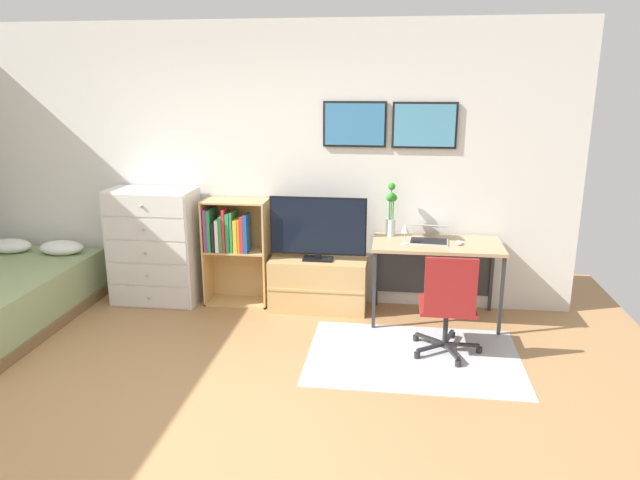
# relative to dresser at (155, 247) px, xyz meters

# --- Properties ---
(ground_plane) EXTENTS (7.20, 7.20, 0.00)m
(ground_plane) POSITION_rel_dresser_xyz_m (0.98, -2.15, -0.57)
(ground_plane) COLOR #A87A4C
(wall_back_with_posters) EXTENTS (6.12, 0.09, 2.70)m
(wall_back_with_posters) POSITION_rel_dresser_xyz_m (1.00, 0.27, 0.78)
(wall_back_with_posters) COLOR silver
(wall_back_with_posters) RESTS_ON ground_plane
(area_rug) EXTENTS (1.70, 1.20, 0.01)m
(area_rug) POSITION_rel_dresser_xyz_m (2.53, -0.91, -0.57)
(area_rug) COLOR #B2B7BC
(area_rug) RESTS_ON ground_plane
(dresser) EXTENTS (0.84, 0.46, 1.14)m
(dresser) POSITION_rel_dresser_xyz_m (0.00, 0.00, 0.00)
(dresser) COLOR silver
(dresser) RESTS_ON ground_plane
(bookshelf) EXTENTS (0.62, 0.30, 1.05)m
(bookshelf) POSITION_rel_dresser_xyz_m (0.77, 0.06, 0.06)
(bookshelf) COLOR tan
(bookshelf) RESTS_ON ground_plane
(tv_stand) EXTENTS (0.93, 0.41, 0.50)m
(tv_stand) POSITION_rel_dresser_xyz_m (1.63, 0.02, -0.32)
(tv_stand) COLOR tan
(tv_stand) RESTS_ON ground_plane
(television) EXTENTS (0.91, 0.16, 0.61)m
(television) POSITION_rel_dresser_xyz_m (1.63, -0.01, 0.24)
(television) COLOR black
(television) RESTS_ON tv_stand
(desk) EXTENTS (1.16, 0.63, 0.74)m
(desk) POSITION_rel_dresser_xyz_m (2.73, -0.02, 0.04)
(desk) COLOR tan
(desk) RESTS_ON ground_plane
(office_chair) EXTENTS (0.56, 0.58, 0.86)m
(office_chair) POSITION_rel_dresser_xyz_m (2.78, -0.86, -0.11)
(office_chair) COLOR #232326
(office_chair) RESTS_ON ground_plane
(laptop) EXTENTS (0.37, 0.40, 0.15)m
(laptop) POSITION_rel_dresser_xyz_m (2.66, -0.03, 0.23)
(laptop) COLOR #B7B7BC
(laptop) RESTS_ON desk
(computer_mouse) EXTENTS (0.06, 0.10, 0.03)m
(computer_mouse) POSITION_rel_dresser_xyz_m (2.92, -0.14, 0.18)
(computer_mouse) COLOR silver
(computer_mouse) RESTS_ON desk
(bamboo_vase) EXTENTS (0.10, 0.11, 0.50)m
(bamboo_vase) POSITION_rel_dresser_xyz_m (2.30, 0.10, 0.41)
(bamboo_vase) COLOR silver
(bamboo_vase) RESTS_ON desk
(wine_glass) EXTENTS (0.07, 0.07, 0.18)m
(wine_glass) POSITION_rel_dresser_xyz_m (2.44, -0.19, 0.30)
(wine_glass) COLOR silver
(wine_glass) RESTS_ON desk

